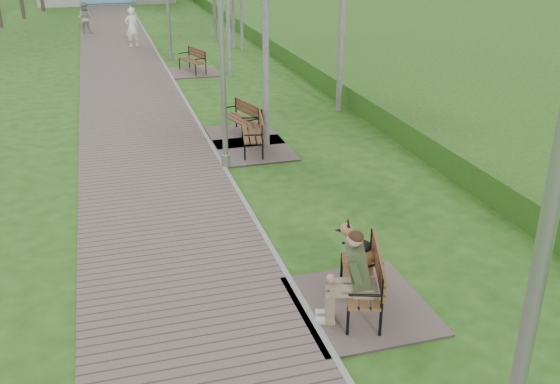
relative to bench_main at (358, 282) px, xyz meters
The scene contains 11 objects.
walkway 15.26m from the bench_main, 99.51° to the left, with size 3.50×67.00×0.04m, color #75645E.
kerb 15.07m from the bench_main, 92.94° to the left, with size 0.10×67.00×0.05m, color #999993.
embankment 17.60m from the bench_main, 50.34° to the left, with size 14.00×70.00×1.60m, color #4C9130.
bench_main is the anchor object (origin of this frame).
bench_second 7.74m from the bench_main, 88.39° to the left, with size 1.97×2.19×1.21m.
bench_third 9.07m from the bench_main, 88.49° to the left, with size 1.92×2.14×1.18m.
bench_far 17.76m from the bench_main, 89.40° to the left, with size 1.93×2.15×1.19m.
lamp_post_near 4.78m from the bench_main, 95.18° to the right, with size 0.23×0.23×5.94m.
lamp_post_second 7.13m from the bench_main, 96.01° to the left, with size 0.22×0.22×5.80m.
pedestrian_near 24.41m from the bench_main, 94.07° to the left, with size 0.69×0.45×1.89m, color white.
pedestrian_far 29.36m from the bench_main, 97.74° to the left, with size 0.83×0.64×1.70m, color #9D9589.
Camera 1 is at (-2.73, -1.21, 5.63)m, focal length 40.00 mm.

